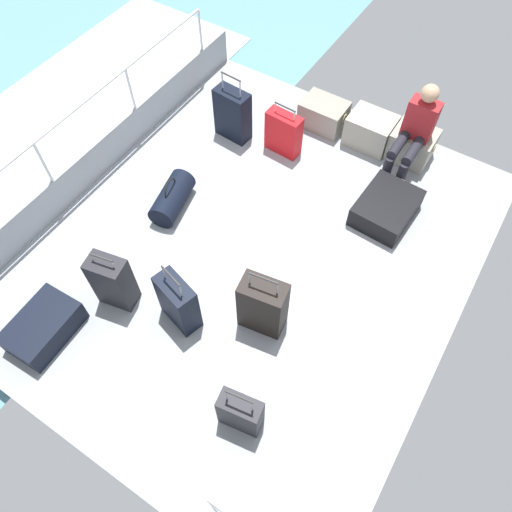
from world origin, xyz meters
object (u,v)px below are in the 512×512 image
cargo_crate_1 (370,130)px  suitcase_5 (178,302)px  suitcase_2 (233,114)px  suitcase_3 (241,413)px  passenger_seated (415,130)px  duffel_bag (172,198)px  suitcase_4 (43,327)px  suitcase_6 (386,208)px  suitcase_7 (113,281)px  cargo_crate_2 (412,145)px  cargo_crate_0 (324,114)px  suitcase_1 (283,133)px  suitcase_0 (263,306)px

cargo_crate_1 → suitcase_5: 3.28m
suitcase_5 → suitcase_2: bearing=112.6°
cargo_crate_1 → suitcase_3: (0.56, -3.78, 0.05)m
passenger_seated → duffel_bag: (-1.98, -2.03, -0.43)m
suitcase_4 → suitcase_6: size_ratio=0.94×
suitcase_5 → suitcase_7: bearing=-166.0°
suitcase_7 → cargo_crate_1: bearing=71.0°
suitcase_3 → suitcase_7: 1.77m
cargo_crate_2 → suitcase_7: size_ratio=0.69×
cargo_crate_1 → cargo_crate_0: bearing=-178.1°
suitcase_4 → suitcase_6: (2.19, 3.13, -0.00)m
cargo_crate_2 → duffel_bag: duffel_bag is taller
suitcase_4 → cargo_crate_2: bearing=63.6°
cargo_crate_2 → suitcase_4: size_ratio=0.74×
suitcase_4 → cargo_crate_0: bearing=77.9°
suitcase_4 → suitcase_7: 0.79m
cargo_crate_0 → suitcase_2: (-0.88, -0.78, 0.16)m
cargo_crate_1 → suitcase_3: 3.82m
suitcase_3 → duffel_bag: size_ratio=1.02×
passenger_seated → suitcase_7: bearing=-117.6°
passenger_seated → suitcase_6: passenger_seated is taller
cargo_crate_1 → passenger_seated: size_ratio=0.54×
cargo_crate_1 → suitcase_2: suitcase_2 is taller
cargo_crate_2 → suitcase_5: 3.45m
suitcase_5 → cargo_crate_1: bearing=81.2°
suitcase_1 → suitcase_7: 2.73m
cargo_crate_0 → suitcase_4: cargo_crate_0 is taller
suitcase_0 → suitcase_5: suitcase_0 is taller
cargo_crate_2 → suitcase_2: size_ratio=0.60×
suitcase_1 → suitcase_5: bearing=-82.3°
cargo_crate_1 → passenger_seated: (0.54, -0.14, 0.38)m
cargo_crate_0 → passenger_seated: passenger_seated is taller
suitcase_1 → suitcase_0: bearing=-64.0°
suitcase_0 → duffel_bag: size_ratio=1.24×
passenger_seated → suitcase_1: (-1.39, -0.56, -0.30)m
suitcase_4 → duffel_bag: size_ratio=1.04×
suitcase_1 → duffel_bag: suitcase_1 is taller
cargo_crate_0 → suitcase_5: (0.14, -3.22, 0.14)m
cargo_crate_2 → suitcase_7: 3.86m
passenger_seated → suitcase_5: bearing=-108.6°
cargo_crate_1 → suitcase_6: size_ratio=0.77×
cargo_crate_2 → suitcase_7: suitcase_7 is taller
cargo_crate_0 → suitcase_0: bearing=-73.4°
suitcase_1 → cargo_crate_1: bearing=39.4°
suitcase_0 → suitcase_6: 1.95m
suitcase_2 → cargo_crate_0: bearing=41.7°
suitcase_5 → duffel_bag: bearing=131.0°
cargo_crate_1 → suitcase_2: bearing=-152.1°
passenger_seated → duffel_bag: passenger_seated is taller
suitcase_0 → suitcase_7: 1.49m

